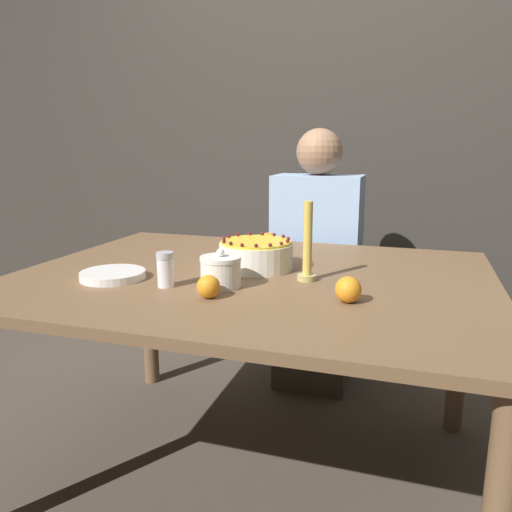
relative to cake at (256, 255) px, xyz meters
name	(u,v)px	position (x,y,z in m)	size (l,w,h in m)	color
ground_plane	(253,472)	(0.01, -0.07, -0.78)	(12.00, 12.00, 0.00)	#4C4238
wall_behind	(330,116)	(0.01, 1.33, 0.52)	(8.00, 0.05, 2.60)	#38332D
dining_table	(252,301)	(0.01, -0.07, -0.14)	(1.51, 1.16, 0.73)	brown
cake	(256,255)	(0.00, 0.00, 0.00)	(0.25, 0.25, 0.11)	white
sugar_bowl	(221,272)	(-0.03, -0.24, 0.00)	(0.12, 0.12, 0.12)	white
sugar_shaker	(165,269)	(-0.19, -0.29, 0.00)	(0.05, 0.05, 0.10)	white
plate_stack	(113,275)	(-0.39, -0.26, -0.04)	(0.20, 0.20, 0.02)	white
candle	(307,249)	(0.19, -0.09, 0.05)	(0.06, 0.06, 0.24)	tan
orange_fruit_0	(208,287)	(-0.02, -0.35, -0.02)	(0.06, 0.06, 0.06)	orange
orange_fruit_1	(268,241)	(-0.05, 0.32, -0.01)	(0.07, 0.07, 0.07)	orange
orange_fruit_2	(348,290)	(0.35, -0.27, -0.01)	(0.07, 0.07, 0.07)	orange
person_man_blue_shirt	(316,276)	(0.07, 0.71, -0.25)	(0.40, 0.34, 1.21)	#473D33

